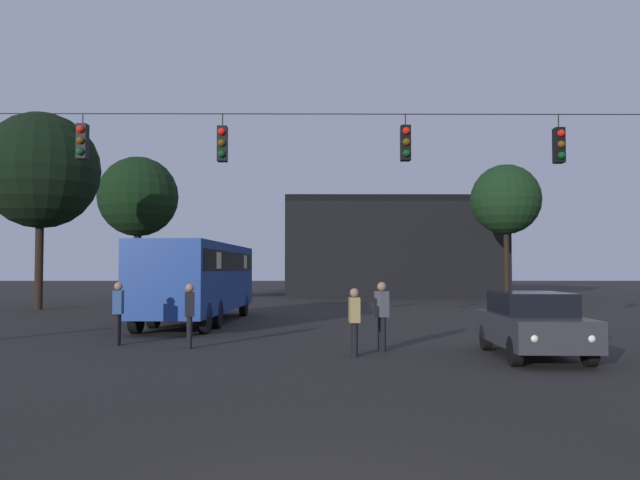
% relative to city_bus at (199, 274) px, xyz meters
% --- Properties ---
extents(ground_plane, '(168.00, 168.00, 0.00)m').
position_rel_city_bus_xyz_m(ground_plane, '(4.45, 4.62, -1.87)').
color(ground_plane, black).
rests_on(ground_plane, ground).
extents(overhead_signal_span, '(21.00, 0.44, 6.96)m').
position_rel_city_bus_xyz_m(overhead_signal_span, '(4.46, -7.76, 2.17)').
color(overhead_signal_span, black).
rests_on(overhead_signal_span, ground).
extents(city_bus, '(3.00, 11.10, 3.00)m').
position_rel_city_bus_xyz_m(city_bus, '(0.00, 0.00, 0.00)').
color(city_bus, navy).
rests_on(city_bus, ground).
extents(car_near_right, '(1.96, 4.39, 1.52)m').
position_rel_city_bus_xyz_m(car_near_right, '(9.55, -9.92, -1.07)').
color(car_near_right, '#2D2D33').
rests_on(car_near_right, ground).
extents(pedestrian_crossing_left, '(0.31, 0.40, 1.69)m').
position_rel_city_bus_xyz_m(pedestrian_crossing_left, '(1.16, -8.11, -0.91)').
color(pedestrian_crossing_left, black).
rests_on(pedestrian_crossing_left, ground).
extents(pedestrian_crossing_center, '(0.35, 0.42, 1.74)m').
position_rel_city_bus_xyz_m(pedestrian_crossing_center, '(6.12, -8.75, -0.87)').
color(pedestrian_crossing_center, black).
rests_on(pedestrian_crossing_center, ground).
extents(pedestrian_crossing_right, '(0.27, 0.38, 1.71)m').
position_rel_city_bus_xyz_m(pedestrian_crossing_right, '(-0.93, -7.35, -0.89)').
color(pedestrian_crossing_right, black).
rests_on(pedestrian_crossing_right, ground).
extents(pedestrian_near_bus, '(0.27, 0.38, 1.61)m').
position_rel_city_bus_xyz_m(pedestrian_near_bus, '(5.37, -9.69, -0.96)').
color(pedestrian_near_bus, black).
rests_on(pedestrian_near_bus, ground).
extents(corner_building, '(16.73, 8.44, 7.57)m').
position_rel_city_bus_xyz_m(corner_building, '(10.54, 27.99, 1.92)').
color(corner_building, black).
rests_on(corner_building, ground).
extents(tree_left_silhouette, '(5.54, 5.54, 9.85)m').
position_rel_city_bus_xyz_m(tree_left_silhouette, '(-7.91, 20.93, 5.18)').
color(tree_left_silhouette, black).
rests_on(tree_left_silhouette, ground).
extents(tree_behind_building, '(5.96, 5.96, 10.11)m').
position_rel_city_bus_xyz_m(tree_behind_building, '(-9.69, 8.72, 5.24)').
color(tree_behind_building, black).
rests_on(tree_behind_building, ground).
extents(tree_right_far, '(4.62, 4.62, 8.96)m').
position_rel_city_bus_xyz_m(tree_right_far, '(17.01, 18.45, 4.76)').
color(tree_right_far, black).
rests_on(tree_right_far, ground).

